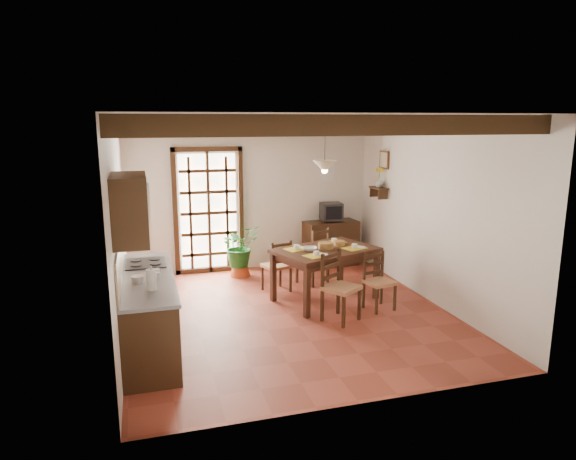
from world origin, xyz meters
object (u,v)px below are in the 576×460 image
object	(u,v)px
dining_table	(326,255)
chair_far_left	(277,275)
chair_near_left	(340,300)
crt_tv	(331,211)
kitchen_counter	(148,311)
potted_plant	(240,245)
chair_near_right	(379,292)
sideboard	(331,243)
chair_far_right	(313,266)
pendant_lamp	(325,165)

from	to	relation	value
dining_table	chair_far_left	world-z (taller)	chair_far_left
chair_near_left	crt_tv	distance (m)	2.89
kitchen_counter	potted_plant	world-z (taller)	potted_plant
kitchen_counter	crt_tv	distance (m)	4.48
dining_table	chair_near_right	distance (m)	0.97
chair_near_left	sideboard	distance (m)	2.80
chair_near_right	crt_tv	xyz separation A→B (m)	(0.16, 2.39, 0.79)
chair_far_right	chair_near_left	bearing A→B (deg)	54.67
kitchen_counter	dining_table	distance (m)	2.86
chair_near_left	chair_far_left	world-z (taller)	chair_near_left
crt_tv	chair_near_left	bearing A→B (deg)	-103.84
chair_far_left	kitchen_counter	bearing A→B (deg)	22.41
chair_far_right	sideboard	world-z (taller)	chair_far_right
dining_table	pendant_lamp	bearing A→B (deg)	70.13
sideboard	chair_far_right	bearing A→B (deg)	-131.04
chair_far_left	pendant_lamp	distance (m)	1.97
crt_tv	chair_near_right	bearing A→B (deg)	-89.41
kitchen_counter	crt_tv	size ratio (longest dim) A/B	5.55
kitchen_counter	chair_near_left	world-z (taller)	kitchen_counter
chair_near_right	chair_far_left	world-z (taller)	chair_far_left
chair_near_right	pendant_lamp	distance (m)	2.04
dining_table	sideboard	bearing A→B (deg)	46.88
chair_far_right	sideboard	size ratio (longest dim) A/B	0.95
chair_near_right	potted_plant	bearing A→B (deg)	115.05
sideboard	crt_tv	size ratio (longest dim) A/B	2.50
chair_near_right	potted_plant	size ratio (longest dim) A/B	0.43
crt_tv	pendant_lamp	distance (m)	2.13
chair_far_right	pendant_lamp	distance (m)	1.93
dining_table	sideboard	distance (m)	1.98
dining_table	sideboard	xyz separation A→B (m)	(0.77, 1.80, -0.28)
kitchen_counter	dining_table	xyz separation A→B (m)	(2.66, 1.02, 0.24)
sideboard	potted_plant	distance (m)	1.82
chair_far_right	potted_plant	world-z (taller)	potted_plant
chair_far_left	chair_near_left	bearing A→B (deg)	93.79
dining_table	chair_near_right	bearing A→B (deg)	-63.90
chair_far_left	pendant_lamp	world-z (taller)	pendant_lamp
kitchen_counter	pendant_lamp	size ratio (longest dim) A/B	2.66
dining_table	crt_tv	xyz separation A→B (m)	(0.77, 1.80, 0.34)
chair_near_left	sideboard	xyz separation A→B (m)	(0.87, 2.66, 0.13)
chair_near_left	chair_near_right	bearing A→B (deg)	-13.32
sideboard	crt_tv	xyz separation A→B (m)	(0.00, -0.01, 0.62)
chair_near_right	sideboard	size ratio (longest dim) A/B	0.83
pendant_lamp	kitchen_counter	bearing A→B (deg)	-157.12
potted_plant	dining_table	bearing A→B (deg)	-57.01
kitchen_counter	pendant_lamp	bearing A→B (deg)	22.88
sideboard	dining_table	bearing A→B (deg)	-118.69
sideboard	pendant_lamp	xyz separation A→B (m)	(-0.77, -1.70, 1.65)
kitchen_counter	dining_table	bearing A→B (deg)	21.03
dining_table	chair_far_left	xyz separation A→B (m)	(-0.62, 0.60, -0.44)
chair_far_right	sideboard	xyz separation A→B (m)	(0.68, 0.95, 0.13)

